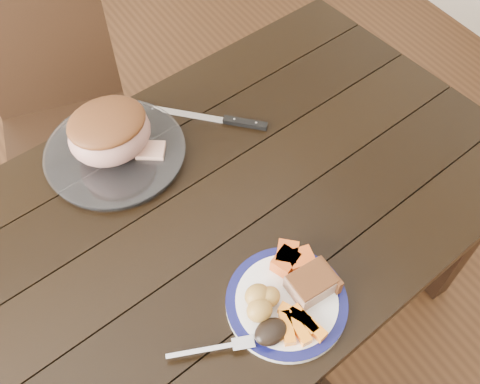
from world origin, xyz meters
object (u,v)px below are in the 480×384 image
dining_table (209,234)px  serving_platter (116,153)px  chair_far (64,113)px  pork_slice (311,284)px  dinner_plate (286,302)px  fork (217,348)px  roast_joint (110,134)px  carving_knife (231,121)px

dining_table → serving_platter: bearing=110.5°
dining_table → chair_far: (-0.13, 0.74, -0.13)m
dining_table → pork_slice: pork_slice is taller
dining_table → dinner_plate: (0.02, -0.29, 0.10)m
dining_table → fork: 0.35m
fork → dining_table: bearing=85.3°
dinner_plate → roast_joint: roast_joint is taller
chair_far → roast_joint: 0.55m
pork_slice → roast_joint: size_ratio=0.45×
dinner_plate → pork_slice: pork_slice is taller
roast_joint → carving_knife: roast_joint is taller
dining_table → serving_platter: size_ratio=4.83×
chair_far → pork_slice: 1.08m
chair_far → dinner_plate: bearing=112.3°
serving_platter → fork: 0.58m
chair_far → serving_platter: (0.02, -0.45, 0.23)m
fork → dinner_plate: bearing=25.1°
fork → carving_knife: (0.36, 0.51, -0.01)m
dining_table → pork_slice: bearing=-74.8°
serving_platter → pork_slice: bearing=-72.2°
pork_slice → fork: (-0.23, -0.00, -0.02)m
fork → carving_knife: 0.63m
dining_table → roast_joint: bearing=110.5°
pork_slice → fork: size_ratio=0.54×
carving_knife → serving_platter: bearing=-145.6°
pork_slice → roast_joint: (-0.18, 0.57, 0.04)m
dinner_plate → serving_platter: 0.58m
pork_slice → dinner_plate: bearing=175.2°
dining_table → chair_far: bearing=99.9°
chair_far → dining_table: bearing=113.8°
fork → roast_joint: size_ratio=0.83×
chair_far → fork: (-0.02, -1.03, 0.25)m
pork_slice → roast_joint: bearing=107.8°
dining_table → carving_knife: 0.31m
dining_table → dinner_plate: dinner_plate is taller
chair_far → roast_joint: (0.02, -0.45, 0.31)m
serving_platter → pork_slice: pork_slice is taller
dining_table → dinner_plate: bearing=-85.5°
roast_joint → serving_platter: bearing=0.0°
chair_far → dinner_plate: 1.06m
carving_knife → pork_slice: bearing=-57.7°
dinner_plate → fork: (-0.18, -0.01, 0.01)m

